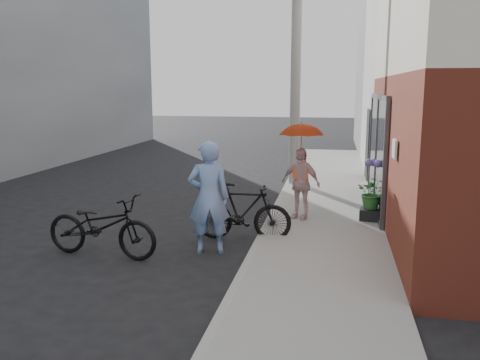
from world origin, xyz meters
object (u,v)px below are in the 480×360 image
(bike_left, at_px, (102,226))
(utility_pole, at_px, (296,60))
(kimono_woman, at_px, (300,183))
(planter, at_px, (371,214))
(bike_right, at_px, (243,212))
(officer, at_px, (209,197))

(bike_left, bearing_deg, utility_pole, -15.21)
(utility_pole, relative_size, bike_left, 3.49)
(kimono_woman, height_order, planter, kimono_woman)
(bike_right, height_order, kimono_woman, kimono_woman)
(bike_left, bearing_deg, officer, -66.16)
(bike_left, xyz_separation_m, planter, (4.54, 2.82, -0.29))
(kimono_woman, bearing_deg, bike_right, -101.88)
(utility_pole, distance_m, bike_left, 7.70)
(officer, relative_size, bike_left, 0.96)
(planter, bearing_deg, officer, -141.01)
(bike_right, bearing_deg, utility_pole, -7.40)
(bike_left, xyz_separation_m, kimono_woman, (3.09, 2.69, 0.32))
(bike_right, bearing_deg, kimono_woman, -37.13)
(utility_pole, relative_size, bike_right, 3.93)
(planter, bearing_deg, bike_left, -148.11)
(bike_left, xyz_separation_m, bike_right, (2.14, 1.35, 0.01))
(utility_pole, bearing_deg, bike_left, -111.80)
(officer, bearing_deg, planter, -155.31)
(utility_pole, height_order, officer, utility_pole)
(planter, bearing_deg, utility_pole, 116.75)
(bike_left, bearing_deg, bike_right, -51.19)
(officer, xyz_separation_m, bike_right, (0.43, 0.82, -0.43))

